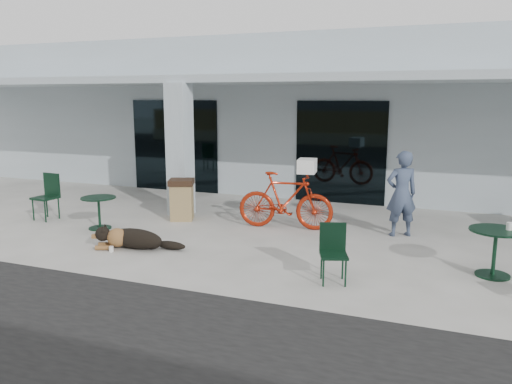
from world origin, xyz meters
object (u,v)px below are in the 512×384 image
at_px(person, 401,194).
at_px(trash_receptacle, 182,200).
at_px(cafe_table_near, 99,213).
at_px(cafe_chair_near, 45,197).
at_px(dog, 135,237).
at_px(cafe_table_far, 494,253).
at_px(bicycle, 285,201).
at_px(cafe_chair_far_a, 334,254).

height_order(person, trash_receptacle, person).
relative_size(cafe_table_near, trash_receptacle, 0.78).
distance_m(person, trash_receptacle, 4.87).
xyz_separation_m(cafe_chair_near, trash_receptacle, (2.94, 1.14, -0.06)).
xyz_separation_m(dog, person, (4.54, 2.71, 0.66)).
distance_m(dog, cafe_table_far, 6.20).
height_order(bicycle, cafe_chair_near, bicycle).
distance_m(bicycle, trash_receptacle, 2.48).
distance_m(bicycle, cafe_table_near, 4.02).
bearing_deg(dog, cafe_chair_near, 137.54).
relative_size(cafe_table_near, cafe_table_far, 0.91).
distance_m(bicycle, dog, 3.27).
bearing_deg(dog, bicycle, 25.41).
height_order(cafe_table_near, cafe_chair_near, cafe_chair_near).
bearing_deg(cafe_table_far, person, 130.27).
relative_size(dog, cafe_chair_far_a, 1.45).
relative_size(bicycle, dog, 1.56).
bearing_deg(cafe_table_far, cafe_chair_far_a, -152.52).
relative_size(cafe_chair_near, cafe_table_far, 1.30).
xyz_separation_m(dog, trash_receptacle, (-0.30, 2.31, 0.25)).
height_order(bicycle, dog, bicycle).
height_order(bicycle, trash_receptacle, bicycle).
xyz_separation_m(bicycle, cafe_chair_far_a, (1.66, -2.80, -0.16)).
height_order(cafe_table_near, cafe_table_far, cafe_table_far).
xyz_separation_m(bicycle, cafe_chair_near, (-5.41, -1.24, -0.09)).
distance_m(cafe_chair_near, person, 7.93).
distance_m(cafe_table_far, trash_receptacle, 6.61).
distance_m(cafe_table_near, cafe_chair_near, 1.69).
bearing_deg(trash_receptacle, dog, -82.70).
bearing_deg(trash_receptacle, cafe_table_far, -13.11).
distance_m(dog, person, 5.32).
distance_m(cafe_chair_near, trash_receptacle, 3.15).
xyz_separation_m(bicycle, trash_receptacle, (-2.47, -0.10, -0.14)).
bearing_deg(dog, person, 8.33).
relative_size(cafe_table_near, cafe_chair_near, 0.70).
relative_size(bicycle, person, 1.17).
relative_size(dog, person, 0.75).
relative_size(bicycle, trash_receptacle, 2.17).
bearing_deg(cafe_chair_far_a, trash_receptacle, 127.84).
bearing_deg(cafe_chair_far_a, cafe_table_near, 146.96).
bearing_deg(trash_receptacle, cafe_chair_near, -158.81).
distance_m(cafe_chair_far_a, trash_receptacle, 4.94).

